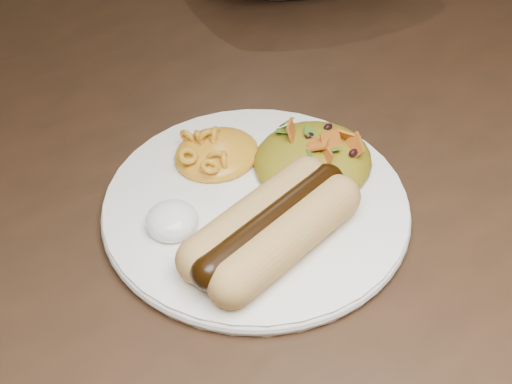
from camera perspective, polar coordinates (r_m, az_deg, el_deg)
table at (r=0.69m, az=-11.59°, el=-6.86°), size 1.60×0.90×0.75m
plate at (r=0.60m, az=0.00°, el=-1.16°), size 0.27×0.27×0.01m
hotdog at (r=0.55m, az=1.28°, el=-2.76°), size 0.14×0.09×0.04m
mac_and_cheese at (r=0.62m, az=-3.19°, el=3.81°), size 0.09×0.09×0.03m
sour_cream at (r=0.57m, az=-6.78°, el=-1.95°), size 0.06×0.06×0.03m
taco_salad at (r=0.61m, az=4.64°, el=3.27°), size 0.11×0.10×0.05m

